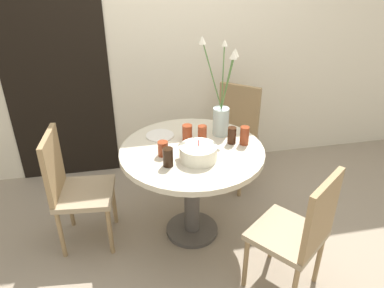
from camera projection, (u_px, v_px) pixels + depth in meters
The scene contains 16 objects.
ground_plane at pixel (192, 231), 2.96m from camera, with size 16.00×16.00×0.00m, color gray.
wall_back at pixel (167, 34), 3.26m from camera, with size 8.00×0.05×2.60m.
doorway_panel at pixel (55, 72), 3.20m from camera, with size 0.90×0.01×2.05m.
dining_table at pixel (192, 166), 2.67m from camera, with size 1.01×1.01×0.74m.
chair_left_flank at pixel (234, 130), 3.38m from camera, with size 0.56×0.56×0.90m.
chair_right_flank at pixel (72, 184), 2.64m from camera, with size 0.44×0.44×0.90m.
chair_far_back at pixel (300, 230), 2.22m from camera, with size 0.56×0.56×0.90m.
birthday_cake at pixel (198, 153), 2.46m from camera, with size 0.25×0.25×0.14m.
flower_vase at pixel (221, 110), 2.71m from camera, with size 0.29×0.24×0.73m.
side_plate at pixel (160, 136), 2.77m from camera, with size 0.21×0.21×0.01m.
drink_glass_0 at pixel (202, 135), 2.65m from camera, with size 0.06×0.06×0.13m.
drink_glass_1 at pixel (187, 133), 2.68m from camera, with size 0.07×0.07×0.12m.
drink_glass_2 at pixel (245, 136), 2.63m from camera, with size 0.06×0.06×0.13m.
drink_glass_3 at pixel (232, 135), 2.65m from camera, with size 0.06×0.06×0.12m.
drink_glass_4 at pixel (168, 157), 2.38m from camera, with size 0.07×0.07×0.13m.
drink_glass_5 at pixel (163, 149), 2.50m from camera, with size 0.07×0.07×0.10m.
Camera 1 is at (-0.45, -2.22, 2.02)m, focal length 35.00 mm.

